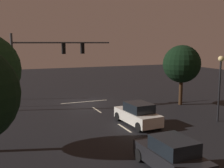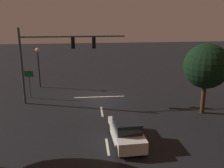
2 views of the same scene
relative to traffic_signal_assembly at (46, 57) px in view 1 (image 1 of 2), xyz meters
The scene contains 12 objects.
ground_plane 6.39m from the traffic_signal_assembly, 162.21° to the right, with size 80.00×80.00×0.00m, color black.
traffic_signal_assembly is the anchor object (origin of this frame).
lane_dash_far 6.82m from the traffic_signal_assembly, 145.70° to the left, with size 2.20×0.16×0.01m, color beige.
lane_dash_mid 10.73m from the traffic_signal_assembly, 114.58° to the left, with size 2.20×0.16×0.01m, color beige.
lane_dash_near 15.99m from the traffic_signal_assembly, 105.16° to the left, with size 2.20×0.16×0.01m, color beige.
stop_bar 6.37m from the traffic_signal_assembly, 163.41° to the right, with size 5.00×0.16×0.01m, color beige.
car_approaching 10.62m from the traffic_signal_assembly, 122.51° to the left, with size 2.12×4.45×1.70m.
car_distant 16.65m from the traffic_signal_assembly, 101.12° to the left, with size 1.98×4.40×1.70m.
street_lamp_left_kerb 15.26m from the traffic_signal_assembly, 139.25° to the left, with size 0.44×0.44×5.15m.
street_lamp_right_kerb 5.99m from the traffic_signal_assembly, 64.85° to the right, with size 0.44×0.44×4.40m.
route_sign 4.26m from the traffic_signal_assembly, 29.38° to the right, with size 0.89×0.26×2.81m.
tree_left_near 13.06m from the traffic_signal_assembly, 163.13° to the left, with size 3.69×3.69×5.93m.
Camera 1 is at (8.41, 27.82, 6.15)m, focal length 45.02 mm.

